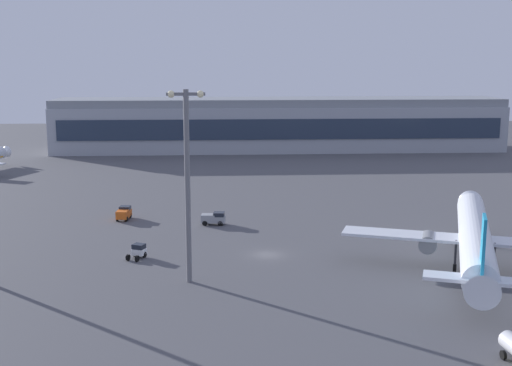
{
  "coord_description": "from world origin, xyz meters",
  "views": [
    {
      "loc": [
        -7.11,
        -93.13,
        28.37
      ],
      "look_at": [
        0.51,
        36.09,
        4.0
      ],
      "focal_mm": 46.04,
      "sensor_mm": 36.0,
      "label": 1
    }
  ],
  "objects_px": {
    "airplane_mid_apron": "(475,238)",
    "pushback_tug": "(138,251)",
    "maintenance_van": "(214,218)",
    "apron_light_central": "(187,174)",
    "baggage_tractor": "(124,213)"
  },
  "relations": [
    {
      "from": "baggage_tractor",
      "to": "pushback_tug",
      "type": "bearing_deg",
      "value": -70.73
    },
    {
      "from": "pushback_tug",
      "to": "apron_light_central",
      "type": "xyz_separation_m",
      "value": [
        7.81,
        -10.95,
        13.17
      ]
    },
    {
      "from": "airplane_mid_apron",
      "to": "baggage_tractor",
      "type": "relative_size",
      "value": 10.29
    },
    {
      "from": "baggage_tractor",
      "to": "apron_light_central",
      "type": "relative_size",
      "value": 0.17
    },
    {
      "from": "pushback_tug",
      "to": "apron_light_central",
      "type": "bearing_deg",
      "value": -30.65
    },
    {
      "from": "apron_light_central",
      "to": "airplane_mid_apron",
      "type": "bearing_deg",
      "value": 4.1
    },
    {
      "from": "baggage_tractor",
      "to": "maintenance_van",
      "type": "bearing_deg",
      "value": -10.02
    },
    {
      "from": "airplane_mid_apron",
      "to": "pushback_tug",
      "type": "distance_m",
      "value": 47.37
    },
    {
      "from": "airplane_mid_apron",
      "to": "pushback_tug",
      "type": "relative_size",
      "value": 12.61
    },
    {
      "from": "apron_light_central",
      "to": "baggage_tractor",
      "type": "bearing_deg",
      "value": 110.79
    },
    {
      "from": "maintenance_van",
      "to": "apron_light_central",
      "type": "distance_m",
      "value": 32.72
    },
    {
      "from": "baggage_tractor",
      "to": "apron_light_central",
      "type": "height_order",
      "value": "apron_light_central"
    },
    {
      "from": "baggage_tractor",
      "to": "apron_light_central",
      "type": "xyz_separation_m",
      "value": [
        13.16,
        -34.68,
        13.06
      ]
    },
    {
      "from": "maintenance_van",
      "to": "pushback_tug",
      "type": "bearing_deg",
      "value": -24.1
    },
    {
      "from": "airplane_mid_apron",
      "to": "apron_light_central",
      "type": "xyz_separation_m",
      "value": [
        -38.72,
        -2.77,
        9.76
      ]
    }
  ]
}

